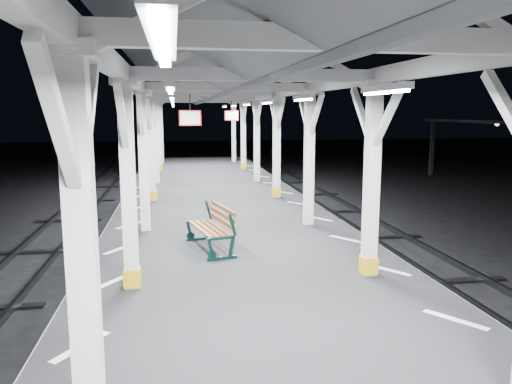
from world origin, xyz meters
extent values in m
cube|color=black|center=(0.00, 0.00, 0.50)|extent=(6.00, 50.00, 1.00)
cube|color=silver|center=(-2.45, 0.00, 1.00)|extent=(1.00, 48.00, 0.01)
cube|color=silver|center=(2.45, 0.00, 1.00)|extent=(1.00, 48.00, 0.01)
cube|color=beige|center=(-2.00, -2.00, 2.60)|extent=(0.22, 0.22, 3.20)
cube|color=beige|center=(-2.00, -2.00, 4.26)|extent=(0.40, 0.40, 0.12)
cube|color=beige|center=(-2.00, -1.45, 3.75)|extent=(0.10, 0.99, 0.99)
cube|color=beige|center=(-2.00, -2.55, 3.75)|extent=(0.10, 0.99, 0.99)
cube|color=beige|center=(-2.00, 2.00, 2.60)|extent=(0.22, 0.22, 3.20)
cube|color=beige|center=(-2.00, 2.00, 4.26)|extent=(0.40, 0.40, 0.12)
cube|color=gold|center=(-2.00, 2.00, 1.18)|extent=(0.26, 0.26, 0.30)
cube|color=beige|center=(-2.00, 2.55, 3.75)|extent=(0.10, 0.99, 0.99)
cube|color=beige|center=(-2.00, 1.45, 3.75)|extent=(0.10, 0.99, 0.99)
cube|color=beige|center=(-2.00, 6.00, 2.60)|extent=(0.22, 0.22, 3.20)
cube|color=beige|center=(-2.00, 6.00, 4.26)|extent=(0.40, 0.40, 0.12)
cube|color=beige|center=(-2.00, 6.55, 3.75)|extent=(0.10, 0.99, 0.99)
cube|color=beige|center=(-2.00, 5.45, 3.75)|extent=(0.10, 0.99, 0.99)
cube|color=beige|center=(-2.00, 10.00, 2.60)|extent=(0.22, 0.22, 3.20)
cube|color=beige|center=(-2.00, 10.00, 4.26)|extent=(0.40, 0.40, 0.12)
cube|color=gold|center=(-2.00, 10.00, 1.18)|extent=(0.26, 0.26, 0.30)
cube|color=beige|center=(-2.00, 10.55, 3.75)|extent=(0.10, 0.99, 0.99)
cube|color=beige|center=(-2.00, 9.45, 3.75)|extent=(0.10, 0.99, 0.99)
cube|color=beige|center=(-2.00, 14.00, 2.60)|extent=(0.22, 0.22, 3.20)
cube|color=beige|center=(-2.00, 14.00, 4.26)|extent=(0.40, 0.40, 0.12)
cube|color=beige|center=(-2.00, 14.55, 3.75)|extent=(0.10, 0.99, 0.99)
cube|color=beige|center=(-2.00, 13.45, 3.75)|extent=(0.10, 0.99, 0.99)
cube|color=beige|center=(-2.00, 18.00, 2.60)|extent=(0.22, 0.22, 3.20)
cube|color=beige|center=(-2.00, 18.00, 4.26)|extent=(0.40, 0.40, 0.12)
cube|color=gold|center=(-2.00, 18.00, 1.18)|extent=(0.26, 0.26, 0.30)
cube|color=beige|center=(-2.00, 18.55, 3.75)|extent=(0.10, 0.99, 0.99)
cube|color=beige|center=(-2.00, 17.45, 3.75)|extent=(0.10, 0.99, 0.99)
cube|color=beige|center=(-2.00, 22.00, 2.60)|extent=(0.22, 0.22, 3.20)
cube|color=beige|center=(-2.00, 22.00, 4.26)|extent=(0.40, 0.40, 0.12)
cube|color=beige|center=(-2.00, 22.55, 3.75)|extent=(0.10, 0.99, 0.99)
cube|color=beige|center=(-2.00, 21.45, 3.75)|extent=(0.10, 0.99, 0.99)
cube|color=beige|center=(2.00, -1.45, 3.75)|extent=(0.10, 0.99, 0.99)
cube|color=beige|center=(2.00, 2.00, 2.60)|extent=(0.22, 0.22, 3.20)
cube|color=beige|center=(2.00, 2.00, 4.26)|extent=(0.40, 0.40, 0.12)
cube|color=gold|center=(2.00, 2.00, 1.18)|extent=(0.26, 0.26, 0.30)
cube|color=beige|center=(2.00, 2.55, 3.75)|extent=(0.10, 0.99, 0.99)
cube|color=beige|center=(2.00, 1.45, 3.75)|extent=(0.10, 0.99, 0.99)
cube|color=beige|center=(2.00, 6.00, 2.60)|extent=(0.22, 0.22, 3.20)
cube|color=beige|center=(2.00, 6.00, 4.26)|extent=(0.40, 0.40, 0.12)
cube|color=beige|center=(2.00, 6.55, 3.75)|extent=(0.10, 0.99, 0.99)
cube|color=beige|center=(2.00, 5.45, 3.75)|extent=(0.10, 0.99, 0.99)
cube|color=beige|center=(2.00, 10.00, 2.60)|extent=(0.22, 0.22, 3.20)
cube|color=beige|center=(2.00, 10.00, 4.26)|extent=(0.40, 0.40, 0.12)
cube|color=gold|center=(2.00, 10.00, 1.18)|extent=(0.26, 0.26, 0.30)
cube|color=beige|center=(2.00, 10.55, 3.75)|extent=(0.10, 0.99, 0.99)
cube|color=beige|center=(2.00, 9.45, 3.75)|extent=(0.10, 0.99, 0.99)
cube|color=beige|center=(2.00, 14.00, 2.60)|extent=(0.22, 0.22, 3.20)
cube|color=beige|center=(2.00, 14.00, 4.26)|extent=(0.40, 0.40, 0.12)
cube|color=beige|center=(2.00, 14.55, 3.75)|extent=(0.10, 0.99, 0.99)
cube|color=beige|center=(2.00, 13.45, 3.75)|extent=(0.10, 0.99, 0.99)
cube|color=beige|center=(2.00, 18.00, 2.60)|extent=(0.22, 0.22, 3.20)
cube|color=beige|center=(2.00, 18.00, 4.26)|extent=(0.40, 0.40, 0.12)
cube|color=gold|center=(2.00, 18.00, 1.18)|extent=(0.26, 0.26, 0.30)
cube|color=beige|center=(2.00, 18.55, 3.75)|extent=(0.10, 0.99, 0.99)
cube|color=beige|center=(2.00, 17.45, 3.75)|extent=(0.10, 0.99, 0.99)
cube|color=beige|center=(2.00, 22.00, 2.60)|extent=(0.22, 0.22, 3.20)
cube|color=beige|center=(2.00, 22.00, 4.26)|extent=(0.40, 0.40, 0.12)
cube|color=beige|center=(2.00, 22.55, 3.75)|extent=(0.10, 0.99, 0.99)
cube|color=beige|center=(2.00, 21.45, 3.75)|extent=(0.10, 0.99, 0.99)
cube|color=beige|center=(-2.00, 0.00, 4.38)|extent=(0.18, 48.00, 0.24)
cube|color=beige|center=(2.00, 0.00, 4.38)|extent=(0.18, 48.00, 0.24)
cube|color=beige|center=(0.00, -2.00, 4.38)|extent=(4.20, 0.14, 0.20)
cube|color=beige|center=(0.00, 2.00, 4.38)|extent=(4.20, 0.14, 0.20)
cube|color=beige|center=(0.00, 6.00, 4.38)|extent=(4.20, 0.14, 0.20)
cube|color=beige|center=(0.00, 10.00, 4.38)|extent=(4.20, 0.14, 0.20)
cube|color=beige|center=(0.00, 14.00, 4.38)|extent=(4.20, 0.14, 0.20)
cube|color=beige|center=(0.00, 18.00, 4.38)|extent=(4.20, 0.14, 0.20)
cube|color=beige|center=(0.00, 22.00, 4.38)|extent=(4.20, 0.14, 0.20)
cube|color=#54565C|center=(-1.30, 0.00, 4.92)|extent=(2.80, 49.00, 1.45)
cube|color=#54565C|center=(1.30, 0.00, 4.92)|extent=(2.80, 49.00, 1.45)
cube|color=silver|center=(-1.30, -4.00, 4.10)|extent=(0.10, 1.35, 0.08)
cube|color=white|center=(-1.30, -4.00, 4.05)|extent=(0.05, 1.25, 0.05)
cube|color=silver|center=(-1.30, 0.00, 4.10)|extent=(0.10, 1.35, 0.08)
cube|color=white|center=(-1.30, 0.00, 4.05)|extent=(0.05, 1.25, 0.05)
cube|color=silver|center=(-1.30, 4.00, 4.10)|extent=(0.10, 1.35, 0.08)
cube|color=white|center=(-1.30, 4.00, 4.05)|extent=(0.05, 1.25, 0.05)
cube|color=silver|center=(-1.30, 8.00, 4.10)|extent=(0.10, 1.35, 0.08)
cube|color=white|center=(-1.30, 8.00, 4.05)|extent=(0.05, 1.25, 0.05)
cube|color=silver|center=(-1.30, 12.00, 4.10)|extent=(0.10, 1.35, 0.08)
cube|color=white|center=(-1.30, 12.00, 4.05)|extent=(0.05, 1.25, 0.05)
cube|color=silver|center=(-1.30, 16.00, 4.10)|extent=(0.10, 1.35, 0.08)
cube|color=white|center=(-1.30, 16.00, 4.05)|extent=(0.05, 1.25, 0.05)
cube|color=silver|center=(-1.30, 20.00, 4.10)|extent=(0.10, 1.35, 0.08)
cube|color=white|center=(-1.30, 20.00, 4.05)|extent=(0.05, 1.25, 0.05)
cube|color=silver|center=(1.30, 0.00, 4.10)|extent=(0.10, 1.35, 0.08)
cube|color=white|center=(1.30, 0.00, 4.05)|extent=(0.05, 1.25, 0.05)
cube|color=silver|center=(1.30, 4.00, 4.10)|extent=(0.10, 1.35, 0.08)
cube|color=white|center=(1.30, 4.00, 4.05)|extent=(0.05, 1.25, 0.05)
cube|color=silver|center=(1.30, 8.00, 4.10)|extent=(0.10, 1.35, 0.08)
cube|color=white|center=(1.30, 8.00, 4.05)|extent=(0.05, 1.25, 0.05)
cube|color=silver|center=(1.30, 12.00, 4.10)|extent=(0.10, 1.35, 0.08)
cube|color=white|center=(1.30, 12.00, 4.05)|extent=(0.05, 1.25, 0.05)
cube|color=silver|center=(1.30, 16.00, 4.10)|extent=(0.10, 1.35, 0.08)
cube|color=white|center=(1.30, 16.00, 4.05)|extent=(0.05, 1.25, 0.05)
cube|color=silver|center=(1.30, 20.00, 4.10)|extent=(0.10, 1.35, 0.08)
cube|color=white|center=(1.30, 20.00, 4.05)|extent=(0.05, 1.25, 0.05)
cylinder|color=black|center=(-0.91, 5.67, 4.02)|extent=(0.02, 0.02, 0.36)
cube|color=red|center=(-0.91, 5.67, 3.67)|extent=(0.50, 0.03, 0.35)
cube|color=white|center=(-0.91, 5.67, 3.67)|extent=(0.44, 0.04, 0.29)
cylinder|color=black|center=(0.79, 12.26, 4.02)|extent=(0.02, 0.02, 0.36)
cube|color=red|center=(0.79, 12.26, 3.67)|extent=(0.50, 0.03, 0.35)
cube|color=white|center=(0.79, 12.26, 3.67)|extent=(0.44, 0.05, 0.29)
cube|color=black|center=(14.00, 22.00, 1.65)|extent=(0.20, 0.20, 3.30)
sphere|color=silver|center=(14.00, 16.00, 3.22)|extent=(0.20, 0.20, 0.20)
sphere|color=silver|center=(14.00, 22.00, 3.22)|extent=(0.20, 0.20, 0.20)
cube|color=black|center=(-0.43, 3.30, 1.03)|extent=(0.59, 0.19, 0.06)
cube|color=black|center=(-0.64, 3.25, 1.23)|extent=(0.16, 0.08, 0.46)
cube|color=black|center=(-0.24, 3.34, 1.23)|extent=(0.15, 0.08, 0.46)
cube|color=black|center=(-0.22, 3.35, 1.67)|extent=(0.17, 0.08, 0.44)
cube|color=black|center=(-0.78, 4.85, 1.03)|extent=(0.59, 0.19, 0.06)
cube|color=black|center=(-1.00, 4.80, 1.23)|extent=(0.16, 0.08, 0.46)
cube|color=black|center=(-0.59, 4.89, 1.23)|extent=(0.15, 0.08, 0.46)
cube|color=black|center=(-0.57, 4.90, 1.67)|extent=(0.17, 0.08, 0.44)
cube|color=brown|center=(-0.80, 4.03, 1.45)|extent=(0.42, 1.49, 0.03)
cube|color=brown|center=(-0.68, 4.06, 1.45)|extent=(0.42, 1.49, 0.03)
cube|color=brown|center=(-0.55, 4.09, 1.45)|extent=(0.42, 1.49, 0.03)
cube|color=brown|center=(-0.42, 4.12, 1.45)|extent=(0.42, 1.49, 0.03)
cube|color=brown|center=(-0.36, 4.13, 1.59)|extent=(0.38, 1.48, 0.09)
cube|color=brown|center=(-0.34, 4.14, 1.72)|extent=(0.38, 1.48, 0.09)
cube|color=brown|center=(-0.32, 4.14, 1.84)|extent=(0.38, 1.48, 0.09)
camera|label=1|loc=(-1.27, -5.91, 3.81)|focal=35.00mm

